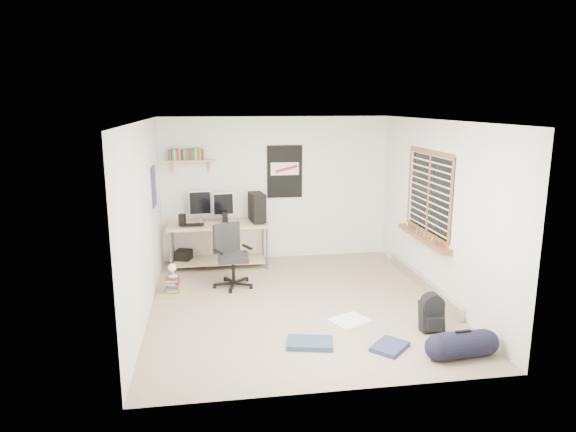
{
  "coord_description": "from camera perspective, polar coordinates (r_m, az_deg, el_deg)",
  "views": [
    {
      "loc": [
        -1.15,
        -6.6,
        2.72
      ],
      "look_at": [
        -0.09,
        0.27,
        1.19
      ],
      "focal_mm": 32.0,
      "sensor_mm": 36.0,
      "label": 1
    }
  ],
  "objects": [
    {
      "name": "baseboard_heater",
      "position": [
        8.01,
        14.72,
        -7.17
      ],
      "size": [
        0.08,
        2.5,
        0.18
      ],
      "primitive_type": "cube",
      "color": "#B7B2A8",
      "rests_on": "floor"
    },
    {
      "name": "tshirt",
      "position": [
        6.68,
        6.88,
        -11.53
      ],
      "size": [
        0.57,
        0.54,
        0.04
      ],
      "primitive_type": "cube",
      "rotation": [
        0.0,
        0.0,
        0.45
      ],
      "color": "silver",
      "rests_on": "floor"
    },
    {
      "name": "wall_shelf",
      "position": [
        8.8,
        -10.71,
        6.07
      ],
      "size": [
        0.8,
        0.22,
        0.24
      ],
      "primitive_type": "cube",
      "color": "tan",
      "rests_on": "back_wall"
    },
    {
      "name": "jeans_b",
      "position": [
        6.1,
        11.23,
        -14.06
      ],
      "size": [
        0.52,
        0.52,
        0.05
      ],
      "primitive_type": "cube",
      "rotation": [
        0.0,
        0.0,
        0.78
      ],
      "color": "navy",
      "rests_on": "floor"
    },
    {
      "name": "poster_left_wall",
      "position": [
        7.94,
        -14.69,
        3.17
      ],
      "size": [
        0.02,
        0.42,
        0.6
      ],
      "primitive_type": "cube",
      "color": "navy",
      "rests_on": "left_wall"
    },
    {
      "name": "backpack",
      "position": [
        6.57,
        15.65,
        -10.62
      ],
      "size": [
        0.28,
        0.23,
        0.37
      ],
      "primitive_type": "cube",
      "rotation": [
        0.0,
        0.0,
        -0.04
      ],
      "color": "black",
      "rests_on": "floor"
    },
    {
      "name": "duffel_bag",
      "position": [
        6.07,
        18.76,
        -13.47
      ],
      "size": [
        0.32,
        0.32,
        0.58
      ],
      "primitive_type": "cylinder",
      "rotation": [
        0.0,
        0.0,
        0.07
      ],
      "color": "black",
      "rests_on": "floor"
    },
    {
      "name": "monitor_right",
      "position": [
        8.71,
        -7.14,
        0.71
      ],
      "size": [
        0.37,
        0.14,
        0.39
      ],
      "primitive_type": "cube",
      "rotation": [
        0.0,
        0.0,
        0.14
      ],
      "color": "#B6B6BC",
      "rests_on": "desk"
    },
    {
      "name": "ceiling",
      "position": [
        6.7,
        1.16,
        10.58
      ],
      "size": [
        4.0,
        4.5,
        0.01
      ],
      "primitive_type": "cube",
      "color": "white",
      "rests_on": "ground"
    },
    {
      "name": "poster_back_wall",
      "position": [
        9.0,
        -0.37,
        4.95
      ],
      "size": [
        0.62,
        0.03,
        0.92
      ],
      "primitive_type": "cube",
      "color": "black",
      "rests_on": "back_wall"
    },
    {
      "name": "desk",
      "position": [
        8.79,
        -7.66,
        -3.23
      ],
      "size": [
        1.78,
        0.97,
        0.77
      ],
      "primitive_type": "cube",
      "rotation": [
        0.0,
        0.0,
        -0.14
      ],
      "color": "#CEB98F",
      "rests_on": "floor"
    },
    {
      "name": "office_chair",
      "position": [
        7.75,
        -6.12,
        -4.37
      ],
      "size": [
        0.82,
        0.82,
        0.95
      ],
      "primitive_type": "cube",
      "rotation": [
        0.0,
        0.0,
        0.42
      ],
      "color": "black",
      "rests_on": "floor"
    },
    {
      "name": "speaker_left",
      "position": [
        8.52,
        -11.68,
        -0.4
      ],
      "size": [
        0.12,
        0.12,
        0.19
      ],
      "primitive_type": "cube",
      "rotation": [
        0.0,
        0.0,
        -0.31
      ],
      "color": "black",
      "rests_on": "desk"
    },
    {
      "name": "desk_lamp",
      "position": [
        7.64,
        -12.69,
        -5.72
      ],
      "size": [
        0.16,
        0.23,
        0.21
      ],
      "primitive_type": "cube",
      "rotation": [
        0.0,
        0.0,
        -0.18
      ],
      "color": "white",
      "rests_on": "book_stack"
    },
    {
      "name": "monitor_left",
      "position": [
        8.78,
        -9.7,
        0.82
      ],
      "size": [
        0.39,
        0.13,
        0.42
      ],
      "primitive_type": "cube",
      "rotation": [
        0.0,
        0.0,
        0.1
      ],
      "color": "#A8A9AD",
      "rests_on": "desk"
    },
    {
      "name": "keyboard",
      "position": [
        8.53,
        -10.62,
        -0.94
      ],
      "size": [
        0.39,
        0.14,
        0.02
      ],
      "primitive_type": "cube",
      "rotation": [
        0.0,
        0.0,
        0.02
      ],
      "color": "black",
      "rests_on": "desk"
    },
    {
      "name": "right_wall",
      "position": [
        7.46,
        16.47,
        0.54
      ],
      "size": [
        0.01,
        4.5,
        2.5
      ],
      "primitive_type": "cube",
      "color": "silver",
      "rests_on": "ground"
    },
    {
      "name": "back_wall",
      "position": [
        9.05,
        -1.33,
        3.07
      ],
      "size": [
        4.0,
        0.01,
        2.5
      ],
      "primitive_type": "cube",
      "color": "silver",
      "rests_on": "ground"
    },
    {
      "name": "left_wall",
      "position": [
        6.82,
        -15.73,
        -0.51
      ],
      "size": [
        0.01,
        4.5,
        2.5
      ],
      "primitive_type": "cube",
      "color": "silver",
      "rests_on": "ground"
    },
    {
      "name": "jeans_a",
      "position": [
        6.07,
        2.46,
        -13.92
      ],
      "size": [
        0.58,
        0.44,
        0.06
      ],
      "primitive_type": "cube",
      "rotation": [
        0.0,
        0.0,
        -0.21
      ],
      "color": "navy",
      "rests_on": "floor"
    },
    {
      "name": "floor",
      "position": [
        7.23,
        1.08,
        -9.71
      ],
      "size": [
        4.0,
        4.5,
        0.01
      ],
      "primitive_type": "cube",
      "color": "gray",
      "rests_on": "ground"
    },
    {
      "name": "pc_tower",
      "position": [
        8.66,
        -3.46,
        1.0
      ],
      "size": [
        0.28,
        0.48,
        0.48
      ],
      "primitive_type": "cube",
      "rotation": [
        0.0,
        0.0,
        0.13
      ],
      "color": "black",
      "rests_on": "desk"
    },
    {
      "name": "subwoofer",
      "position": [
        8.96,
        -11.5,
        -4.58
      ],
      "size": [
        0.31,
        0.31,
        0.28
      ],
      "primitive_type": "cube",
      "rotation": [
        0.0,
        0.0,
        -0.33
      ],
      "color": "black",
      "rests_on": "floor"
    },
    {
      "name": "book_stack",
      "position": [
        7.74,
        -12.74,
        -7.3
      ],
      "size": [
        0.49,
        0.46,
        0.27
      ],
      "primitive_type": "cube",
      "rotation": [
        0.0,
        0.0,
        -0.42
      ],
      "color": "olive",
      "rests_on": "floor"
    },
    {
      "name": "window",
      "position": [
        7.67,
        15.24,
        2.45
      ],
      "size": [
        0.1,
        1.5,
        1.26
      ],
      "primitive_type": "cube",
      "color": "brown",
      "rests_on": "right_wall"
    },
    {
      "name": "speaker_right",
      "position": [
        8.65,
        -7.01,
        -0.09
      ],
      "size": [
        0.09,
        0.09,
        0.18
      ],
      "primitive_type": "cube",
      "rotation": [
        0.0,
        0.0,
        -0.06
      ],
      "color": "black",
      "rests_on": "desk"
    }
  ]
}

